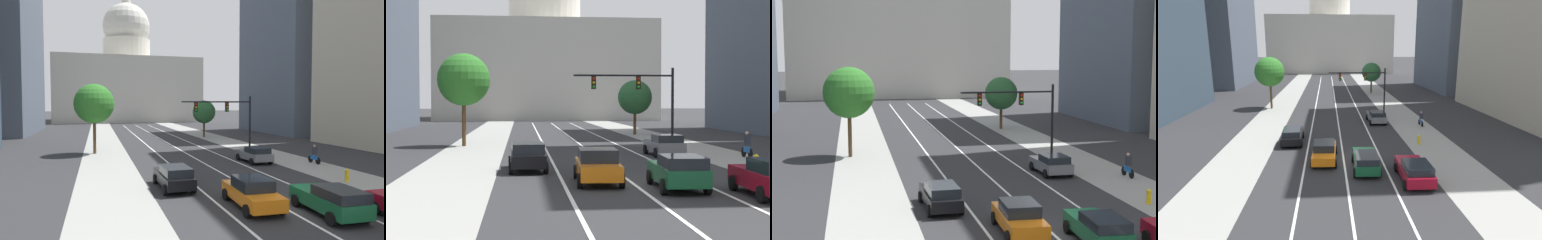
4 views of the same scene
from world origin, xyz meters
The scene contains 17 objects.
ground_plane centered at (0.00, 40.00, 0.00)m, with size 400.00×400.00×0.00m, color #2B2B2D.
sidewalk_left centered at (-8.45, 35.00, 0.01)m, with size 4.59×130.00×0.01m, color gray.
sidewalk_right centered at (8.45, 35.00, 0.01)m, with size 4.59×130.00×0.01m, color gray.
lane_stripe_left centered at (-3.08, 25.00, 0.01)m, with size 0.16×90.00×0.01m, color white.
lane_stripe_center centered at (0.00, 25.00, 0.01)m, with size 0.16×90.00×0.01m, color white.
lane_stripe_right centered at (3.08, 25.00, 0.01)m, with size 0.16×90.00×0.01m, color white.
capitol_building centered at (0.00, 94.33, 12.43)m, with size 41.77×29.83×38.15m.
car_orange centered at (-1.54, 0.21, 0.79)m, with size 2.16×4.61×1.56m.
car_green centered at (1.53, -2.04, 0.78)m, with size 2.10×4.39×1.48m.
car_black centered at (-4.62, 5.00, 0.80)m, with size 2.07×4.52×1.51m.
car_crimson centered at (4.62, -4.17, 0.79)m, with size 2.16×4.40×1.51m.
car_gray centered at (4.62, 12.42, 0.76)m, with size 2.15×4.16×1.45m.
traffic_signal_mast centered at (4.01, 17.36, 4.38)m, with size 7.62×0.39×6.17m.
fire_hydrant centered at (7.27, 3.62, 0.46)m, with size 0.26×0.35×0.91m.
cyclist centered at (9.51, 10.38, 0.85)m, with size 0.37×1.70×1.72m.
street_tree_mid_left centered at (-9.55, 22.04, 5.38)m, with size 4.25×4.25×7.53m.
street_tree_near_right centered at (7.36, 36.31, 4.05)m, with size 3.70×3.70×5.92m.
Camera 4 is at (-1.19, -23.20, 9.03)m, focal length 28.55 mm.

